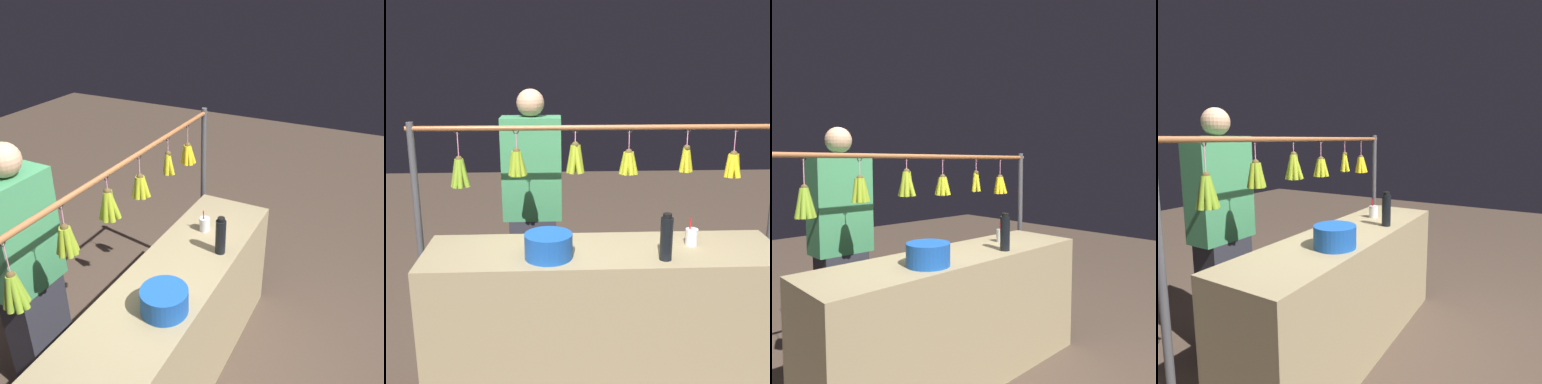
{
  "view_description": "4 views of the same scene",
  "coord_description": "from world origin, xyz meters",
  "views": [
    {
      "loc": [
        1.87,
        1.04,
        2.56
      ],
      "look_at": [
        -0.24,
        0.0,
        1.35
      ],
      "focal_mm": 40.06,
      "sensor_mm": 36.0,
      "label": 1
    },
    {
      "loc": [
        0.27,
        2.59,
        1.94
      ],
      "look_at": [
        0.15,
        0.0,
        1.24
      ],
      "focal_mm": 44.58,
      "sensor_mm": 36.0,
      "label": 2
    },
    {
      "loc": [
        1.75,
        1.91,
        1.52
      ],
      "look_at": [
        -0.09,
        0.0,
        1.31
      ],
      "focal_mm": 36.24,
      "sensor_mm": 36.0,
      "label": 3
    },
    {
      "loc": [
        2.04,
        1.21,
        1.56
      ],
      "look_at": [
        -0.05,
        0.0,
        1.18
      ],
      "focal_mm": 31.84,
      "sensor_mm": 36.0,
      "label": 4
    }
  ],
  "objects": [
    {
      "name": "ground_plane",
      "position": [
        0.0,
        0.0,
        0.0
      ],
      "size": [
        12.0,
        12.0,
        0.0
      ],
      "primitive_type": "plane",
      "color": "brown"
    },
    {
      "name": "display_rack",
      "position": [
        0.02,
        -0.34,
        1.16
      ],
      "size": [
        2.37,
        0.12,
        1.6
      ],
      "color": "#4C4C51",
      "rests_on": "ground"
    },
    {
      "name": "vendor_person",
      "position": [
        0.44,
        -0.78,
        0.88
      ],
      "size": [
        0.42,
        0.23,
        1.77
      ],
      "color": "#2D2D38",
      "rests_on": "ground"
    },
    {
      "name": "market_counter",
      "position": [
        0.0,
        0.0,
        0.45
      ],
      "size": [
        2.09,
        0.57,
        0.89
      ],
      "primitive_type": "cube",
      "color": "tan",
      "rests_on": "ground"
    },
    {
      "name": "blue_bucket",
      "position": [
        0.32,
        0.11,
        0.96
      ],
      "size": [
        0.27,
        0.27,
        0.14
      ],
      "primitive_type": "cylinder",
      "color": "blue",
      "rests_on": "market_counter"
    },
    {
      "name": "water_bottle",
      "position": [
        -0.33,
        0.17,
        1.02
      ],
      "size": [
        0.07,
        0.07,
        0.27
      ],
      "color": "black",
      "rests_on": "market_counter"
    },
    {
      "name": "drink_cup",
      "position": [
        -0.53,
        -0.04,
        0.94
      ],
      "size": [
        0.08,
        0.08,
        0.17
      ],
      "color": "silver",
      "rests_on": "market_counter"
    }
  ]
}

